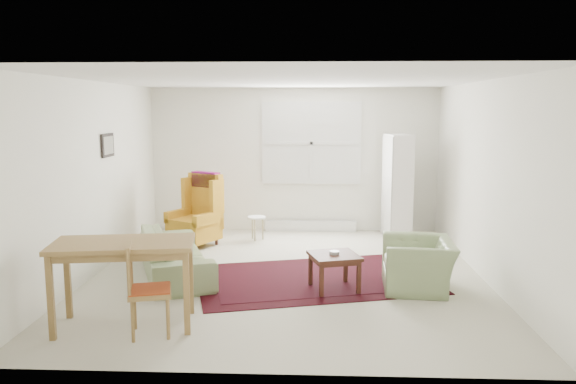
{
  "coord_description": "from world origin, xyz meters",
  "views": [
    {
      "loc": [
        0.32,
        -7.05,
        2.16
      ],
      "look_at": [
        0.0,
        0.3,
        1.05
      ],
      "focal_mm": 35.0,
      "sensor_mm": 36.0,
      "label": 1
    }
  ],
  "objects_px": {
    "wingback_chair": "(194,210)",
    "desk_chair": "(150,289)",
    "stool": "(257,228)",
    "sofa": "(175,246)",
    "armchair": "(418,259)",
    "coffee_table": "(334,272)",
    "cabinet": "(398,187)",
    "desk": "(125,284)"
  },
  "relations": [
    {
      "from": "desk",
      "to": "armchair",
      "type": "bearing_deg",
      "value": 22.64
    },
    {
      "from": "coffee_table",
      "to": "desk_chair",
      "type": "distance_m",
      "value": 2.3
    },
    {
      "from": "cabinet",
      "to": "desk",
      "type": "relative_size",
      "value": 1.27
    },
    {
      "from": "coffee_table",
      "to": "desk_chair",
      "type": "bearing_deg",
      "value": -142.14
    },
    {
      "from": "wingback_chair",
      "to": "coffee_table",
      "type": "relative_size",
      "value": 2.12
    },
    {
      "from": "wingback_chair",
      "to": "desk_chair",
      "type": "xyz_separation_m",
      "value": [
        0.31,
        -3.48,
        -0.13
      ]
    },
    {
      "from": "wingback_chair",
      "to": "desk",
      "type": "xyz_separation_m",
      "value": [
        0.0,
        -3.28,
        -0.14
      ]
    },
    {
      "from": "sofa",
      "to": "wingback_chair",
      "type": "height_order",
      "value": "wingback_chair"
    },
    {
      "from": "sofa",
      "to": "desk_chair",
      "type": "xyz_separation_m",
      "value": [
        0.23,
        -1.92,
        0.06
      ]
    },
    {
      "from": "armchair",
      "to": "stool",
      "type": "relative_size",
      "value": 2.35
    },
    {
      "from": "armchair",
      "to": "coffee_table",
      "type": "relative_size",
      "value": 1.71
    },
    {
      "from": "stool",
      "to": "sofa",
      "type": "bearing_deg",
      "value": -113.1
    },
    {
      "from": "armchair",
      "to": "desk_chair",
      "type": "bearing_deg",
      "value": -57.79
    },
    {
      "from": "coffee_table",
      "to": "desk_chair",
      "type": "height_order",
      "value": "desk_chair"
    },
    {
      "from": "cabinet",
      "to": "desk",
      "type": "bearing_deg",
      "value": -135.67
    },
    {
      "from": "coffee_table",
      "to": "armchair",
      "type": "bearing_deg",
      "value": 5.59
    },
    {
      "from": "stool",
      "to": "cabinet",
      "type": "relative_size",
      "value": 0.23
    },
    {
      "from": "stool",
      "to": "armchair",
      "type": "bearing_deg",
      "value": -48.07
    },
    {
      "from": "stool",
      "to": "desk",
      "type": "xyz_separation_m",
      "value": [
        -0.94,
        -3.74,
        0.23
      ]
    },
    {
      "from": "stool",
      "to": "cabinet",
      "type": "xyz_separation_m",
      "value": [
        2.32,
        0.24,
        0.67
      ]
    },
    {
      "from": "stool",
      "to": "desk",
      "type": "bearing_deg",
      "value": -104.11
    },
    {
      "from": "sofa",
      "to": "cabinet",
      "type": "distance_m",
      "value": 3.93
    },
    {
      "from": "armchair",
      "to": "stool",
      "type": "xyz_separation_m",
      "value": [
        -2.19,
        2.43,
        -0.16
      ]
    },
    {
      "from": "sofa",
      "to": "desk_chair",
      "type": "bearing_deg",
      "value": 166.0
    },
    {
      "from": "sofa",
      "to": "cabinet",
      "type": "height_order",
      "value": "cabinet"
    },
    {
      "from": "armchair",
      "to": "desk",
      "type": "distance_m",
      "value": 3.39
    },
    {
      "from": "desk_chair",
      "to": "coffee_table",
      "type": "bearing_deg",
      "value": -66.66
    },
    {
      "from": "desk_chair",
      "to": "desk",
      "type": "bearing_deg",
      "value": 42.99
    },
    {
      "from": "cabinet",
      "to": "desk_chair",
      "type": "xyz_separation_m",
      "value": [
        -2.95,
        -4.17,
        -0.41
      ]
    },
    {
      "from": "coffee_table",
      "to": "desk",
      "type": "height_order",
      "value": "desk"
    },
    {
      "from": "armchair",
      "to": "coffee_table",
      "type": "distance_m",
      "value": 1.02
    },
    {
      "from": "sofa",
      "to": "wingback_chair",
      "type": "distance_m",
      "value": 1.57
    },
    {
      "from": "wingback_chair",
      "to": "desk",
      "type": "bearing_deg",
      "value": -60.15
    },
    {
      "from": "sofa",
      "to": "desk_chair",
      "type": "height_order",
      "value": "desk_chair"
    },
    {
      "from": "wingback_chair",
      "to": "cabinet",
      "type": "bearing_deg",
      "value": 41.79
    },
    {
      "from": "coffee_table",
      "to": "stool",
      "type": "bearing_deg",
      "value": 114.92
    },
    {
      "from": "wingback_chair",
      "to": "stool",
      "type": "bearing_deg",
      "value": 55.67
    },
    {
      "from": "stool",
      "to": "desk_chair",
      "type": "bearing_deg",
      "value": -99.07
    },
    {
      "from": "desk",
      "to": "desk_chair",
      "type": "bearing_deg",
      "value": -32.49
    },
    {
      "from": "wingback_chair",
      "to": "cabinet",
      "type": "xyz_separation_m",
      "value": [
        3.26,
        0.69,
        0.29
      ]
    },
    {
      "from": "wingback_chair",
      "to": "stool",
      "type": "relative_size",
      "value": 2.92
    },
    {
      "from": "desk",
      "to": "sofa",
      "type": "bearing_deg",
      "value": 87.36
    }
  ]
}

